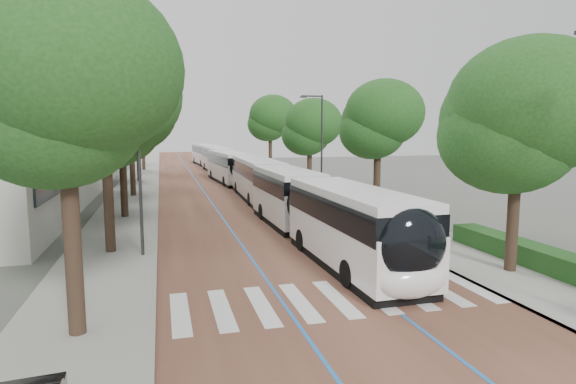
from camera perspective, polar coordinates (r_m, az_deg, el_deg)
The scene contains 18 objects.
ground at distance 15.25m, azimuth 6.38°, elevation -13.79°, with size 160.00×160.00×0.00m, color #51544C.
road at distance 53.78m, azimuth -9.18°, elevation 1.43°, with size 11.00×140.00×0.02m, color brown.
sidewalk_left at distance 53.57m, azimuth -17.19°, elevation 1.22°, with size 4.00×140.00×0.12m, color gray.
sidewalk_right at distance 55.01m, azimuth -1.38°, elevation 1.71°, with size 4.00×140.00×0.12m, color gray.
kerb_left at distance 53.52m, azimuth -15.16°, elevation 1.29°, with size 0.20×140.00×0.14m, color gray.
kerb_right at distance 54.60m, azimuth -3.32°, elevation 1.65°, with size 0.20×140.00×0.14m, color gray.
zebra_crossing at distance 16.19m, azimuth 5.75°, elevation -12.41°, with size 10.55×3.60×0.01m.
lane_line_left at distance 53.64m, azimuth -10.88°, elevation 1.39°, with size 0.12×126.00×0.01m, color blue.
lane_line_right at distance 53.95m, azimuth -7.49°, elevation 1.50°, with size 0.12×126.00×0.01m, color blue.
streetlight_far at distance 37.18m, azimuth 3.76°, elevation 6.32°, with size 1.82×0.20×8.00m.
lamp_post_left at distance 21.31m, azimuth -17.22°, elevation 3.35°, with size 0.14×0.14×8.00m, color #323235.
trees_left at distance 40.61m, azimuth -18.25°, elevation 8.59°, with size 6.37×60.86×9.98m.
trees_right at distance 37.13m, azimuth 5.58°, elevation 8.09°, with size 6.00×47.86×9.10m.
lead_bus at distance 22.87m, azimuth 3.81°, elevation -2.38°, with size 2.91×18.45×3.20m.
bus_queued_0 at distance 38.10m, azimuth -3.57°, elevation 1.53°, with size 2.82×12.45×3.20m.
bus_queued_1 at distance 50.60m, azimuth -6.96°, elevation 2.94°, with size 3.31×12.53×3.20m.
bus_queued_2 at distance 63.23m, azimuth -8.27°, elevation 3.79°, with size 3.08×12.50×3.20m.
bus_queued_3 at distance 76.69m, azimuth -9.74°, elevation 4.38°, with size 3.35×12.54×3.20m.
Camera 1 is at (-5.20, -13.24, 5.50)m, focal length 30.00 mm.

